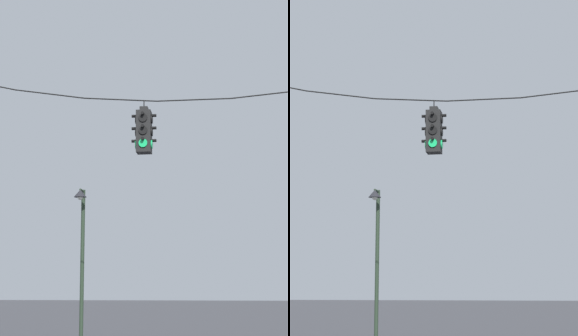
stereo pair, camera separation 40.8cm
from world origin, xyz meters
TOP-DOWN VIEW (x-y plane):
  - span_wire at (0.00, -0.39)m, footprint 12.09×0.03m
  - traffic_light_near_right_pole at (-1.16, -0.39)m, footprint 0.58×0.58m
  - street_lamp at (-3.70, 4.37)m, footprint 0.39×0.68m

SIDE VIEW (x-z plane):
  - street_lamp at x=-3.70m, z-range 0.86..5.97m
  - traffic_light_near_right_pole at x=-1.16m, z-range 5.09..6.34m
  - span_wire at x=0.00m, z-range 6.28..7.14m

